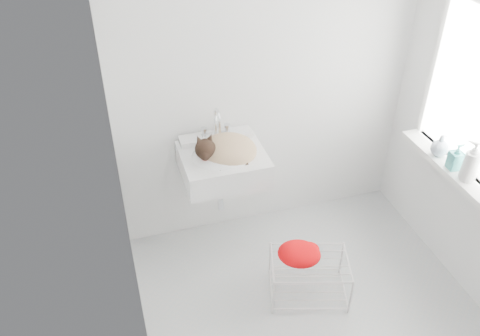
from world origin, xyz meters
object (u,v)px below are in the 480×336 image
object	(u,v)px
sink	(223,153)
bottle_c	(438,154)
wire_rack	(309,277)
bottle_a	(466,180)
bottle_b	(453,168)
cat	(225,149)

from	to	relation	value
sink	bottle_c	world-z (taller)	sink
sink	wire_rack	xyz separation A→B (m)	(0.42, -0.63, -0.70)
wire_rack	bottle_a	xyz separation A→B (m)	(0.97, -0.11, 0.70)
bottle_a	bottle_c	world-z (taller)	bottle_a
bottle_b	wire_rack	bearing A→B (deg)	-178.39
sink	cat	bearing A→B (deg)	-51.78
cat	bottle_a	bearing A→B (deg)	-16.51
bottle_b	cat	bearing A→B (deg)	157.02
cat	bottle_b	size ratio (longest dim) A/B	2.50
wire_rack	bottle_c	bearing A→B (deg)	11.34
bottle_a	bottle_c	xyz separation A→B (m)	(0.00, 0.30, 0.00)
bottle_a	cat	bearing A→B (deg)	152.52
wire_rack	cat	bearing A→B (deg)	123.72
bottle_c	bottle_b	bearing A→B (deg)	-90.00
bottle_b	bottle_c	size ratio (longest dim) A/B	1.18
bottle_b	sink	bearing A→B (deg)	156.63
bottle_b	bottle_c	world-z (taller)	bottle_b
sink	bottle_a	distance (m)	1.58
sink	wire_rack	size ratio (longest dim) A/B	1.13
wire_rack	bottle_c	xyz separation A→B (m)	(0.97, 0.20, 0.70)
cat	bottle_c	xyz separation A→B (m)	(1.38, -0.42, -0.04)
wire_rack	bottle_a	size ratio (longest dim) A/B	2.15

